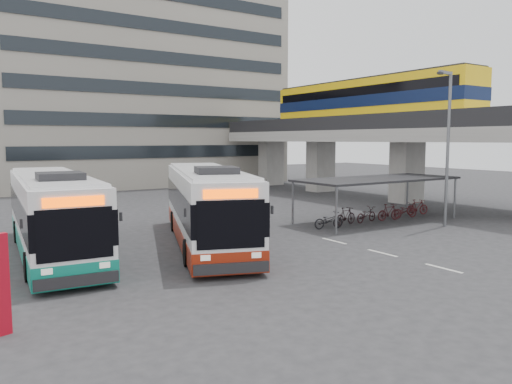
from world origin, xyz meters
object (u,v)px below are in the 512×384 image
bus_main (206,206)px  pedestrian (198,234)px  lamp_post (447,139)px  bus_teal (53,215)px

bus_main → pedestrian: (-1.49, -2.09, -0.79)m
bus_main → lamp_post: (13.01, -3.16, 3.06)m
bus_teal → pedestrian: bus_teal is taller
bus_teal → lamp_post: 20.16m
bus_main → pedestrian: bearing=-105.5°
bus_teal → lamp_post: (19.36, -4.68, 3.10)m
bus_main → bus_teal: bus_main is taller
bus_teal → lamp_post: lamp_post is taller
bus_teal → pedestrian: size_ratio=6.67×
bus_main → pedestrian: size_ratio=6.85×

